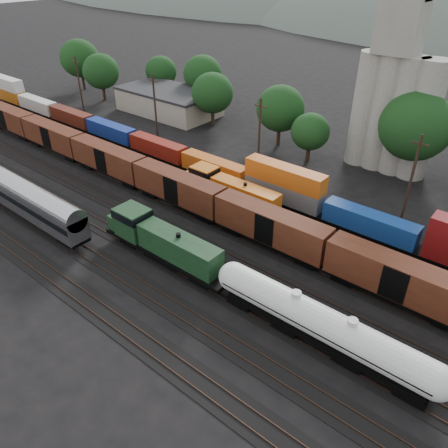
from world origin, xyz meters
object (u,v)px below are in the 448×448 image
Objects in this scene: passenger_coach at (25,197)px; grain_silo at (395,101)px; green_locomotive at (159,240)px; orange_locomotive at (228,189)px; tank_car_a at (294,310)px.

passenger_coach is 55.53m from grain_silo.
orange_locomotive is at bearing 97.71° from green_locomotive.
grain_silo is (-8.26, 41.00, 8.53)m from tank_car_a.
tank_car_a is at bearing -78.61° from grain_silo.
tank_car_a is 25.11m from orange_locomotive.
tank_car_a is 38.66m from passenger_coach.
passenger_coach is 27.05m from orange_locomotive.
green_locomotive is at bearing -82.29° from orange_locomotive.
passenger_coach reaches higher than orange_locomotive.
green_locomotive is 0.76× the size of passenger_coach.
orange_locomotive is (-2.03, 15.00, -0.24)m from green_locomotive.
green_locomotive is 18.10m from tank_car_a.
tank_car_a is at bearing -36.69° from orange_locomotive.
passenger_coach is 1.36× the size of orange_locomotive.
passenger_coach is (-20.23, -5.00, 0.58)m from green_locomotive.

